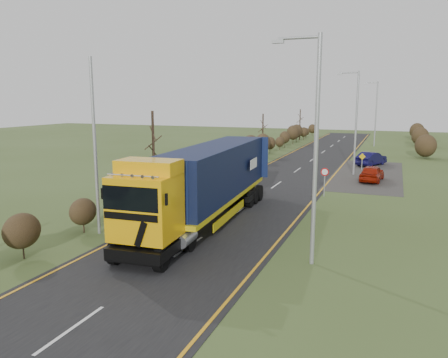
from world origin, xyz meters
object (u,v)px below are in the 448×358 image
lorry (207,180)px  speed_sign (325,177)px  car_blue_sedan (371,159)px  car_red_hatchback (372,173)px  streetlight_near (313,141)px

lorry → speed_sign: lorry is taller
car_blue_sedan → speed_sign: speed_sign is taller
car_red_hatchback → car_blue_sedan: size_ratio=0.94×
car_red_hatchback → streetlight_near: 21.05m
speed_sign → streetlight_near: bearing=-83.9°
car_red_hatchback → lorry: bearing=70.5°
lorry → car_red_hatchback: lorry is taller
car_red_hatchback → speed_sign: size_ratio=1.97×
car_red_hatchback → streetlight_near: bearing=91.9°
lorry → car_red_hatchback: 18.39m
car_red_hatchback → speed_sign: bearing=74.6°
lorry → car_blue_sedan: 26.95m
speed_sign → lorry: bearing=-118.3°
lorry → car_blue_sedan: bearing=70.5°
car_red_hatchback → streetlight_near: streetlight_near is taller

